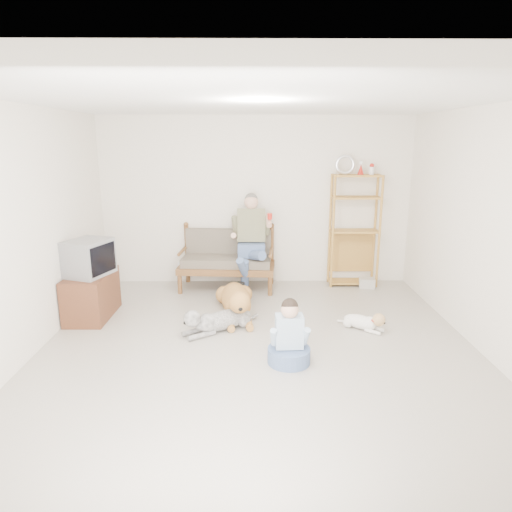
{
  "coord_description": "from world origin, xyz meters",
  "views": [
    {
      "loc": [
        -0.08,
        -4.63,
        2.33
      ],
      "look_at": [
        -0.02,
        1.0,
        0.88
      ],
      "focal_mm": 32.0,
      "sensor_mm": 36.0,
      "label": 1
    }
  ],
  "objects_px": {
    "tv_stand": "(91,295)",
    "golden_retriever": "(237,301)",
    "etagere": "(354,229)",
    "loveseat": "(227,258)"
  },
  "relations": [
    {
      "from": "tv_stand",
      "to": "golden_retriever",
      "type": "height_order",
      "value": "tv_stand"
    },
    {
      "from": "etagere",
      "to": "tv_stand",
      "type": "xyz_separation_m",
      "value": [
        -3.8,
        -1.37,
        -0.62
      ]
    },
    {
      "from": "etagere",
      "to": "golden_retriever",
      "type": "relative_size",
      "value": 1.31
    },
    {
      "from": "etagere",
      "to": "tv_stand",
      "type": "distance_m",
      "value": 4.09
    },
    {
      "from": "tv_stand",
      "to": "golden_retriever",
      "type": "distance_m",
      "value": 1.95
    },
    {
      "from": "loveseat",
      "to": "etagere",
      "type": "distance_m",
      "value": 2.1
    },
    {
      "from": "etagere",
      "to": "tv_stand",
      "type": "relative_size",
      "value": 2.31
    },
    {
      "from": "etagere",
      "to": "golden_retriever",
      "type": "xyz_separation_m",
      "value": [
        -1.86,
        -1.32,
        -0.72
      ]
    },
    {
      "from": "loveseat",
      "to": "etagere",
      "type": "xyz_separation_m",
      "value": [
        2.05,
        0.12,
        0.44
      ]
    },
    {
      "from": "golden_retriever",
      "to": "loveseat",
      "type": "bearing_deg",
      "value": 92.41
    }
  ]
}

